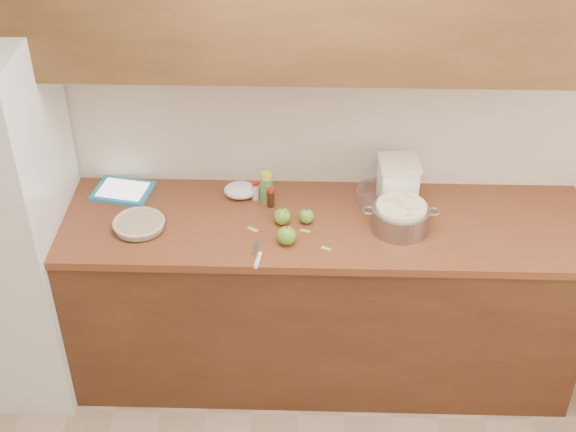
{
  "coord_description": "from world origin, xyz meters",
  "views": [
    {
      "loc": [
        0.03,
        -1.47,
        3.07
      ],
      "look_at": [
        -0.06,
        1.43,
        0.98
      ],
      "focal_mm": 50.0,
      "sensor_mm": 36.0,
      "label": 1
    }
  ],
  "objects_px": {
    "tablet": "(123,191)",
    "flour_canister": "(398,182)",
    "pie": "(139,224)",
    "colander": "(400,217)"
  },
  "relations": [
    {
      "from": "tablet",
      "to": "flour_canister",
      "type": "bearing_deg",
      "value": 8.78
    },
    {
      "from": "pie",
      "to": "colander",
      "type": "bearing_deg",
      "value": 1.44
    },
    {
      "from": "pie",
      "to": "flour_canister",
      "type": "relative_size",
      "value": 1.08
    },
    {
      "from": "flour_canister",
      "to": "tablet",
      "type": "relative_size",
      "value": 0.75
    },
    {
      "from": "pie",
      "to": "tablet",
      "type": "distance_m",
      "value": 0.31
    },
    {
      "from": "colander",
      "to": "pie",
      "type": "bearing_deg",
      "value": -178.56
    },
    {
      "from": "colander",
      "to": "tablet",
      "type": "bearing_deg",
      "value": 169.14
    },
    {
      "from": "pie",
      "to": "tablet",
      "type": "relative_size",
      "value": 0.81
    },
    {
      "from": "pie",
      "to": "colander",
      "type": "xyz_separation_m",
      "value": [
        1.17,
        0.03,
        0.04
      ]
    },
    {
      "from": "colander",
      "to": "tablet",
      "type": "xyz_separation_m",
      "value": [
        -1.3,
        0.25,
        -0.05
      ]
    }
  ]
}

